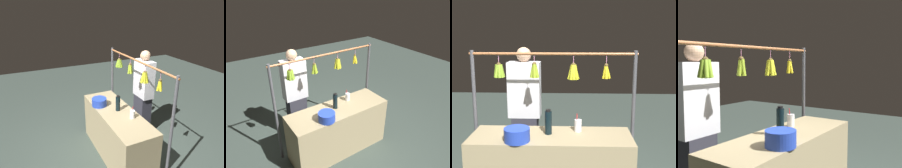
{
  "view_description": "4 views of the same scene",
  "coord_description": "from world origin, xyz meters",
  "views": [
    {
      "loc": [
        -2.75,
        1.38,
        2.6
      ],
      "look_at": [
        0.19,
        0.0,
        1.32
      ],
      "focal_mm": 32.74,
      "sensor_mm": 36.0,
      "label": 1
    },
    {
      "loc": [
        1.71,
        2.53,
        2.89
      ],
      "look_at": [
        0.0,
        0.0,
        1.35
      ],
      "focal_mm": 34.34,
      "sensor_mm": 36.0,
      "label": 2
    },
    {
      "loc": [
        -0.25,
        3.02,
        2.04
      ],
      "look_at": [
        -0.14,
        0.0,
        1.45
      ],
      "focal_mm": 47.11,
      "sensor_mm": 36.0,
      "label": 3
    },
    {
      "loc": [
        2.08,
        1.45,
        1.59
      ],
      "look_at": [
        -0.08,
        0.0,
        1.37
      ],
      "focal_mm": 42.52,
      "sensor_mm": 36.0,
      "label": 4
    }
  ],
  "objects": [
    {
      "name": "display_rack",
      "position": [
        0.03,
        -0.36,
        1.26
      ],
      "size": [
        1.96,
        0.15,
        1.78
      ],
      "color": "#4C4C51",
      "rests_on": "ground"
    },
    {
      "name": "water_bottle",
      "position": [
        0.03,
        -0.04,
        1.02
      ],
      "size": [
        0.08,
        0.08,
        0.28
      ],
      "color": "black",
      "rests_on": "market_counter"
    },
    {
      "name": "vendor_person",
      "position": [
        0.42,
        -0.81,
        0.88
      ],
      "size": [
        0.42,
        0.23,
        1.79
      ],
      "color": "#2D2D38",
      "rests_on": "ground"
    },
    {
      "name": "blue_bucket",
      "position": [
        0.34,
        0.19,
        0.96
      ],
      "size": [
        0.27,
        0.27,
        0.14
      ],
      "primitive_type": "cylinder",
      "color": "#2543BC",
      "rests_on": "market_counter"
    },
    {
      "name": "drink_cup",
      "position": [
        -0.29,
        -0.13,
        0.95
      ],
      "size": [
        0.08,
        0.08,
        0.2
      ],
      "color": "silver",
      "rests_on": "market_counter"
    }
  ]
}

